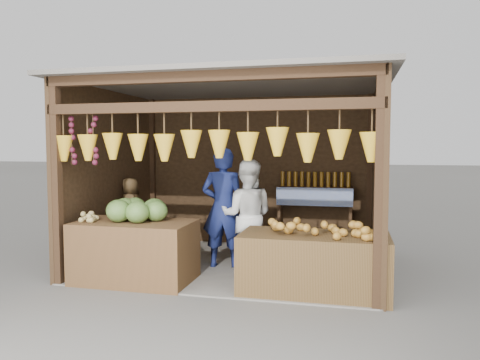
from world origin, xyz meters
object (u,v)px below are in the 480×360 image
(counter_right, at_px, (314,264))
(man_standing, at_px, (223,208))
(counter_left, at_px, (135,252))
(woman_standing, at_px, (247,215))
(vendor_seated, at_px, (131,208))

(counter_right, bearing_deg, man_standing, 147.85)
(counter_left, height_order, woman_standing, woman_standing)
(counter_left, relative_size, counter_right, 0.86)
(woman_standing, relative_size, vendor_seated, 1.64)
(counter_left, height_order, counter_right, counter_left)
(counter_right, xyz_separation_m, woman_standing, (-1.00, 0.80, 0.43))
(man_standing, bearing_deg, counter_left, 42.45)
(counter_left, height_order, vendor_seated, vendor_seated)
(man_standing, height_order, vendor_seated, man_standing)
(counter_left, distance_m, vendor_seated, 1.50)
(woman_standing, bearing_deg, man_standing, -14.52)
(vendor_seated, bearing_deg, counter_right, -176.41)
(counter_left, bearing_deg, man_standing, 44.39)
(woman_standing, height_order, vendor_seated, woman_standing)
(counter_left, height_order, man_standing, man_standing)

